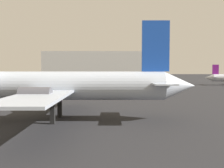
{
  "coord_description": "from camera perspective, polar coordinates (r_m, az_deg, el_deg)",
  "views": [
    {
      "loc": [
        -2.68,
        -10.79,
        5.85
      ],
      "look_at": [
        -1.87,
        45.23,
        2.62
      ],
      "focal_mm": 40.87,
      "sensor_mm": 36.0,
      "label": 1
    }
  ],
  "objects": [
    {
      "name": "airplane_at_gate",
      "position": [
        29.96,
        -14.3,
        -0.41
      ],
      "size": [
        34.56,
        27.62,
        11.34
      ],
      "rotation": [
        0.0,
        0.0,
        3.13
      ],
      "color": "#B2BCCC",
      "rests_on": "ground_plane"
    },
    {
      "name": "terminal_building",
      "position": [
        149.89,
        -3.02,
        4.06
      ],
      "size": [
        61.3,
        22.07,
        15.7
      ],
      "primitive_type": "cube",
      "color": "#B7B7B2",
      "rests_on": "ground_plane"
    }
  ]
}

